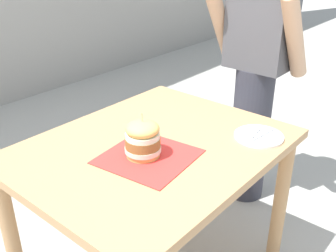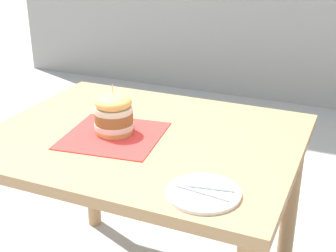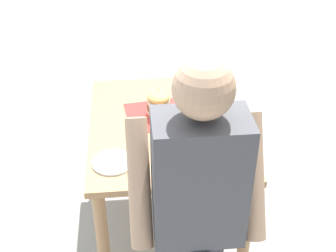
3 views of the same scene
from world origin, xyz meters
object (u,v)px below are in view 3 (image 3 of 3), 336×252
diner_across_table (196,232)px  pickle_spear (169,115)px  sandwich (159,104)px  side_plate_with_forks (113,162)px  patio_table (166,140)px

diner_across_table → pickle_spear: bearing=-89.0°
sandwich → side_plate_with_forks: sandwich is taller
side_plate_with_forks → diner_across_table: diner_across_table is taller
patio_table → pickle_spear: bearing=-107.2°
pickle_spear → sandwich: bearing=-30.2°
patio_table → sandwich: sandwich is taller
sandwich → diner_across_table: (-0.08, 1.07, 0.01)m
sandwich → diner_across_table: size_ratio=0.11×
patio_table → sandwich: size_ratio=6.06×
patio_table → side_plate_with_forks: (0.32, 0.35, 0.13)m
patio_table → side_plate_with_forks: 0.49m
patio_table → side_plate_with_forks: size_ratio=5.24×
sandwich → diner_across_table: diner_across_table is taller
pickle_spear → diner_across_table: bearing=91.0°
patio_table → pickle_spear: 0.16m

